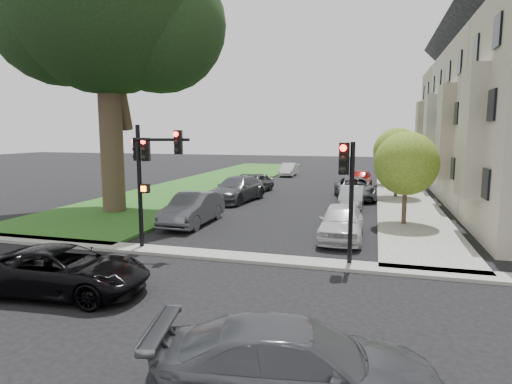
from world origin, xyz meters
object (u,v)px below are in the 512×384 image
(car_cross_near, at_px, (63,271))
(car_parked_3, at_px, (360,178))
(car_parked_1, at_px, (352,197))
(traffic_signal_secondary, at_px, (347,180))
(small_tree_a, at_px, (406,164))
(small_tree_b, at_px, (397,152))
(car_parked_7, at_px, (255,183))
(car_parked_2, at_px, (355,188))
(traffic_signal_main, at_px, (148,164))
(car_cross_far, at_px, (296,365))
(car_parked_9, at_px, (289,170))
(car_parked_0, at_px, (341,222))
(car_parked_6, at_px, (237,189))
(small_tree_c, at_px, (393,151))
(car_parked_5, at_px, (193,209))

(car_cross_near, relative_size, car_parked_3, 1.16)
(car_parked_1, bearing_deg, traffic_signal_secondary, -87.76)
(small_tree_a, distance_m, traffic_signal_secondary, 7.48)
(small_tree_b, relative_size, car_parked_7, 1.14)
(car_parked_2, distance_m, car_parked_3, 6.86)
(traffic_signal_main, distance_m, car_cross_far, 10.87)
(car_parked_2, bearing_deg, car_cross_near, -118.36)
(small_tree_b, height_order, car_parked_2, small_tree_b)
(car_parked_3, xyz_separation_m, car_parked_9, (-7.46, 7.15, -0.05))
(car_cross_near, xyz_separation_m, car_parked_0, (6.99, 8.33, 0.09))
(small_tree_a, distance_m, car_parked_6, 11.45)
(small_tree_c, xyz_separation_m, car_cross_far, (-2.56, -31.39, -2.19))
(traffic_signal_main, height_order, car_cross_far, traffic_signal_main)
(car_cross_near, height_order, car_cross_far, car_cross_far)
(car_parked_1, bearing_deg, small_tree_b, 58.56)
(car_parked_3, xyz_separation_m, car_parked_5, (-7.35, -17.40, 0.07))
(small_tree_c, bearing_deg, small_tree_a, -90.00)
(small_tree_a, xyz_separation_m, small_tree_c, (-0.00, 16.46, -0.12))
(car_parked_2, height_order, car_parked_3, car_parked_2)
(traffic_signal_main, bearing_deg, car_cross_near, -90.82)
(traffic_signal_secondary, xyz_separation_m, car_parked_5, (-7.64, 4.67, -2.13))
(car_parked_3, bearing_deg, car_cross_near, -98.97)
(car_parked_6, xyz_separation_m, car_parked_9, (0.05, 17.15, -0.15))
(small_tree_b, xyz_separation_m, car_parked_7, (-10.12, 0.31, -2.47))
(car_cross_far, bearing_deg, car_parked_1, -11.41)
(car_parked_2, relative_size, car_parked_3, 1.26)
(small_tree_a, xyz_separation_m, car_parked_7, (-10.12, 9.36, -2.29))
(small_tree_a, bearing_deg, car_parked_6, 153.93)
(small_tree_b, xyz_separation_m, car_parked_0, (-2.70, -12.53, -2.44))
(traffic_signal_main, height_order, car_parked_7, traffic_signal_main)
(car_parked_1, distance_m, car_parked_9, 18.91)
(traffic_signal_main, relative_size, traffic_signal_secondary, 1.14)
(small_tree_b, bearing_deg, car_parked_2, -160.19)
(small_tree_a, xyz_separation_m, car_parked_3, (-2.58, 14.94, -2.30))
(car_parked_0, distance_m, car_parked_6, 11.19)
(small_tree_c, xyz_separation_m, car_parked_3, (-2.58, -1.52, -2.18))
(small_tree_c, xyz_separation_m, car_parked_2, (-2.71, -8.37, -2.16))
(car_parked_6, bearing_deg, traffic_signal_secondary, -48.58)
(small_tree_a, height_order, car_cross_far, small_tree_a)
(small_tree_c, height_order, car_cross_far, small_tree_c)
(car_parked_2, height_order, car_parked_5, car_parked_5)
(car_parked_0, bearing_deg, car_parked_2, 89.31)
(small_tree_c, xyz_separation_m, car_parked_1, (-2.71, -11.80, -2.25))
(small_tree_b, bearing_deg, traffic_signal_main, -120.80)
(car_parked_0, distance_m, car_parked_1, 8.13)
(small_tree_c, bearing_deg, small_tree_b, -90.00)
(car_parked_2, height_order, car_parked_7, car_parked_2)
(small_tree_a, relative_size, small_tree_b, 0.94)
(car_parked_1, relative_size, car_parked_6, 0.70)
(small_tree_a, relative_size, car_parked_3, 1.09)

